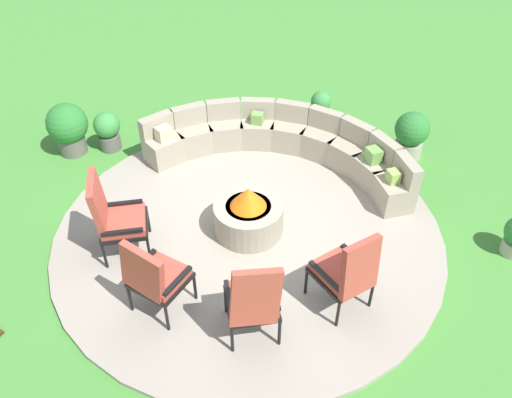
{
  "coord_description": "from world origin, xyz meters",
  "views": [
    {
      "loc": [
        2.59,
        -4.34,
        4.81
      ],
      "look_at": [
        0.0,
        0.2,
        0.45
      ],
      "focal_mm": 36.37,
      "sensor_mm": 36.0,
      "label": 1
    }
  ],
  "objects_px": {
    "lounge_chair_front_right": "(154,276)",
    "lounge_chair_back_right": "(347,271)",
    "potted_plant_4": "(108,129)",
    "potted_plant_5": "(412,133)",
    "lounge_chair_front_left": "(114,216)",
    "potted_plant_3": "(68,127)",
    "curved_stone_bench": "(283,145)",
    "potted_plant_1": "(321,107)",
    "fire_pit": "(248,215)",
    "lounge_chair_back_left": "(253,300)"
  },
  "relations": [
    {
      "from": "curved_stone_bench",
      "to": "lounge_chair_back_left",
      "type": "height_order",
      "value": "lounge_chair_back_left"
    },
    {
      "from": "curved_stone_bench",
      "to": "potted_plant_4",
      "type": "height_order",
      "value": "curved_stone_bench"
    },
    {
      "from": "lounge_chair_back_right",
      "to": "potted_plant_3",
      "type": "bearing_deg",
      "value": 107.47
    },
    {
      "from": "curved_stone_bench",
      "to": "lounge_chair_back_right",
      "type": "xyz_separation_m",
      "value": [
        1.91,
        -2.19,
        0.27
      ]
    },
    {
      "from": "lounge_chair_back_left",
      "to": "potted_plant_1",
      "type": "height_order",
      "value": "lounge_chair_back_left"
    },
    {
      "from": "lounge_chair_front_left",
      "to": "potted_plant_3",
      "type": "relative_size",
      "value": 1.35
    },
    {
      "from": "fire_pit",
      "to": "lounge_chair_back_left",
      "type": "distance_m",
      "value": 1.69
    },
    {
      "from": "curved_stone_bench",
      "to": "potted_plant_5",
      "type": "relative_size",
      "value": 5.36
    },
    {
      "from": "curved_stone_bench",
      "to": "lounge_chair_front_right",
      "type": "xyz_separation_m",
      "value": [
        0.13,
        -3.28,
        0.26
      ]
    },
    {
      "from": "lounge_chair_back_right",
      "to": "fire_pit",
      "type": "bearing_deg",
      "value": 97.28
    },
    {
      "from": "fire_pit",
      "to": "lounge_chair_front_left",
      "type": "distance_m",
      "value": 1.69
    },
    {
      "from": "lounge_chair_front_left",
      "to": "curved_stone_bench",
      "type": "bearing_deg",
      "value": 122.38
    },
    {
      "from": "potted_plant_1",
      "to": "potted_plant_3",
      "type": "distance_m",
      "value": 4.15
    },
    {
      "from": "potted_plant_1",
      "to": "potted_plant_4",
      "type": "bearing_deg",
      "value": -138.35
    },
    {
      "from": "lounge_chair_front_left",
      "to": "lounge_chair_back_right",
      "type": "height_order",
      "value": "lounge_chair_front_left"
    },
    {
      "from": "fire_pit",
      "to": "curved_stone_bench",
      "type": "relative_size",
      "value": 0.22
    },
    {
      "from": "lounge_chair_front_right",
      "to": "lounge_chair_back_right",
      "type": "distance_m",
      "value": 2.09
    },
    {
      "from": "lounge_chair_back_left",
      "to": "potted_plant_4",
      "type": "height_order",
      "value": "lounge_chair_back_left"
    },
    {
      "from": "curved_stone_bench",
      "to": "potted_plant_3",
      "type": "relative_size",
      "value": 4.76
    },
    {
      "from": "curved_stone_bench",
      "to": "fire_pit",
      "type": "bearing_deg",
      "value": -78.18
    },
    {
      "from": "lounge_chair_back_left",
      "to": "potted_plant_1",
      "type": "distance_m",
      "value": 4.57
    },
    {
      "from": "potted_plant_5",
      "to": "potted_plant_3",
      "type": "bearing_deg",
      "value": -151.26
    },
    {
      "from": "lounge_chair_front_right",
      "to": "potted_plant_1",
      "type": "bearing_deg",
      "value": 92.55
    },
    {
      "from": "lounge_chair_front_left",
      "to": "potted_plant_1",
      "type": "distance_m",
      "value": 4.22
    },
    {
      "from": "potted_plant_3",
      "to": "potted_plant_4",
      "type": "xyz_separation_m",
      "value": [
        0.46,
        0.38,
        -0.11
      ]
    },
    {
      "from": "potted_plant_1",
      "to": "potted_plant_4",
      "type": "distance_m",
      "value": 3.56
    },
    {
      "from": "potted_plant_5",
      "to": "lounge_chair_front_left",
      "type": "bearing_deg",
      "value": -122.45
    },
    {
      "from": "potted_plant_3",
      "to": "potted_plant_4",
      "type": "height_order",
      "value": "potted_plant_3"
    },
    {
      "from": "fire_pit",
      "to": "lounge_chair_back_right",
      "type": "distance_m",
      "value": 1.68
    },
    {
      "from": "lounge_chair_front_right",
      "to": "potted_plant_5",
      "type": "xyz_separation_m",
      "value": [
        1.51,
        4.49,
        -0.2
      ]
    },
    {
      "from": "lounge_chair_back_left",
      "to": "lounge_chair_back_right",
      "type": "bearing_deg",
      "value": 11.88
    },
    {
      "from": "lounge_chair_front_left",
      "to": "lounge_chair_back_right",
      "type": "bearing_deg",
      "value": 61.74
    },
    {
      "from": "lounge_chair_front_right",
      "to": "potted_plant_1",
      "type": "xyz_separation_m",
      "value": [
        -0.1,
        4.63,
        -0.27
      ]
    },
    {
      "from": "potted_plant_3",
      "to": "potted_plant_4",
      "type": "bearing_deg",
      "value": 39.48
    },
    {
      "from": "lounge_chair_front_right",
      "to": "potted_plant_3",
      "type": "distance_m",
      "value": 3.73
    },
    {
      "from": "lounge_chair_front_left",
      "to": "potted_plant_5",
      "type": "distance_m",
      "value": 4.71
    },
    {
      "from": "lounge_chair_front_left",
      "to": "lounge_chair_back_right",
      "type": "relative_size",
      "value": 1.05
    },
    {
      "from": "lounge_chair_front_right",
      "to": "potted_plant_5",
      "type": "bearing_deg",
      "value": 72.65
    },
    {
      "from": "potted_plant_3",
      "to": "fire_pit",
      "type": "bearing_deg",
      "value": -4.22
    },
    {
      "from": "potted_plant_5",
      "to": "lounge_chair_front_right",
      "type": "bearing_deg",
      "value": -108.64
    },
    {
      "from": "curved_stone_bench",
      "to": "lounge_chair_back_left",
      "type": "relative_size",
      "value": 3.53
    },
    {
      "from": "lounge_chair_front_right",
      "to": "potted_plant_5",
      "type": "relative_size",
      "value": 1.44
    },
    {
      "from": "fire_pit",
      "to": "potted_plant_1",
      "type": "xyz_separation_m",
      "value": [
        -0.32,
        2.99,
        0.02
      ]
    },
    {
      "from": "curved_stone_bench",
      "to": "lounge_chair_front_left",
      "type": "relative_size",
      "value": 3.52
    },
    {
      "from": "lounge_chair_back_left",
      "to": "potted_plant_4",
      "type": "relative_size",
      "value": 1.76
    },
    {
      "from": "potted_plant_1",
      "to": "lounge_chair_back_right",
      "type": "bearing_deg",
      "value": -61.97
    },
    {
      "from": "curved_stone_bench",
      "to": "lounge_chair_front_left",
      "type": "height_order",
      "value": "lounge_chair_front_left"
    },
    {
      "from": "potted_plant_4",
      "to": "potted_plant_5",
      "type": "xyz_separation_m",
      "value": [
        4.27,
        2.22,
        0.05
      ]
    },
    {
      "from": "curved_stone_bench",
      "to": "potted_plant_1",
      "type": "xyz_separation_m",
      "value": [
        0.02,
        1.35,
        -0.0
      ]
    },
    {
      "from": "lounge_chair_front_left",
      "to": "potted_plant_3",
      "type": "height_order",
      "value": "lounge_chair_front_left"
    }
  ]
}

